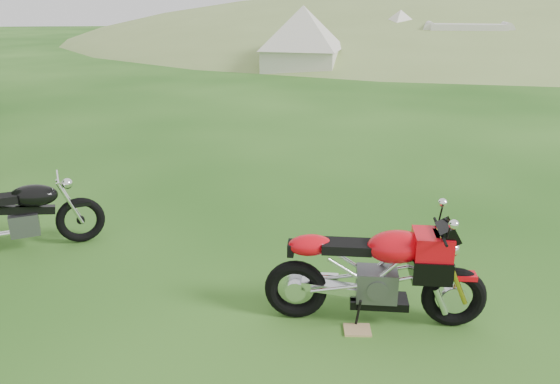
{
  "coord_description": "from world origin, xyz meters",
  "views": [
    {
      "loc": [
        -0.46,
        -6.04,
        3.19
      ],
      "look_at": [
        0.29,
        0.4,
        0.86
      ],
      "focal_mm": 35.0,
      "sensor_mm": 36.0,
      "label": 1
    }
  ],
  "objects_px": {
    "sport_motorcycle": "(376,265)",
    "tent_mid": "(303,39)",
    "caravan": "(465,44)",
    "vintage_moto_b": "(21,214)",
    "tent_right": "(399,36)",
    "plywood_board": "(357,330)"
  },
  "relations": [
    {
      "from": "plywood_board",
      "to": "tent_right",
      "type": "distance_m",
      "value": 24.72
    },
    {
      "from": "tent_mid",
      "to": "tent_right",
      "type": "bearing_deg",
      "value": 49.81
    },
    {
      "from": "tent_mid",
      "to": "plywood_board",
      "type": "bearing_deg",
      "value": -77.06
    },
    {
      "from": "caravan",
      "to": "plywood_board",
      "type": "bearing_deg",
      "value": -99.53
    },
    {
      "from": "plywood_board",
      "to": "tent_right",
      "type": "xyz_separation_m",
      "value": [
        8.02,
        23.35,
        1.28
      ]
    },
    {
      "from": "sport_motorcycle",
      "to": "tent_right",
      "type": "distance_m",
      "value": 24.47
    },
    {
      "from": "plywood_board",
      "to": "tent_right",
      "type": "height_order",
      "value": "tent_right"
    },
    {
      "from": "sport_motorcycle",
      "to": "vintage_moto_b",
      "type": "distance_m",
      "value": 4.64
    },
    {
      "from": "plywood_board",
      "to": "tent_right",
      "type": "bearing_deg",
      "value": 71.05
    },
    {
      "from": "tent_mid",
      "to": "tent_right",
      "type": "xyz_separation_m",
      "value": [
        5.44,
        3.09,
        -0.08
      ]
    },
    {
      "from": "tent_mid",
      "to": "caravan",
      "type": "height_order",
      "value": "tent_mid"
    },
    {
      "from": "vintage_moto_b",
      "to": "tent_mid",
      "type": "xyz_separation_m",
      "value": [
        6.49,
        17.95,
        0.85
      ]
    },
    {
      "from": "caravan",
      "to": "vintage_moto_b",
      "type": "bearing_deg",
      "value": -110.5
    },
    {
      "from": "sport_motorcycle",
      "to": "tent_mid",
      "type": "height_order",
      "value": "tent_mid"
    },
    {
      "from": "tent_mid",
      "to": "tent_right",
      "type": "height_order",
      "value": "tent_mid"
    },
    {
      "from": "tent_right",
      "to": "plywood_board",
      "type": "bearing_deg",
      "value": -124.81
    },
    {
      "from": "plywood_board",
      "to": "vintage_moto_b",
      "type": "xyz_separation_m",
      "value": [
        -3.91,
        2.31,
        0.51
      ]
    },
    {
      "from": "sport_motorcycle",
      "to": "plywood_board",
      "type": "height_order",
      "value": "sport_motorcycle"
    },
    {
      "from": "vintage_moto_b",
      "to": "sport_motorcycle",
      "type": "bearing_deg",
      "value": -43.9
    },
    {
      "from": "sport_motorcycle",
      "to": "tent_mid",
      "type": "bearing_deg",
      "value": 95.3
    },
    {
      "from": "plywood_board",
      "to": "vintage_moto_b",
      "type": "distance_m",
      "value": 4.57
    },
    {
      "from": "vintage_moto_b",
      "to": "caravan",
      "type": "xyz_separation_m",
      "value": [
        14.5,
        18.88,
        0.48
      ]
    }
  ]
}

